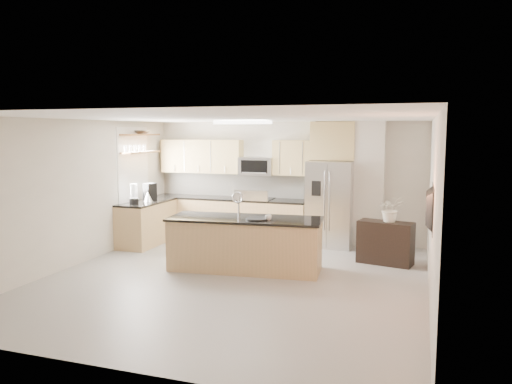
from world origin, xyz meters
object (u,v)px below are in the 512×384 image
(cup, at_px, (268,218))
(kettle, at_px, (148,196))
(coffee_maker, at_px, (150,192))
(flower_vase, at_px, (391,202))
(credenza, at_px, (385,243))
(platter, at_px, (258,219))
(blender, at_px, (134,195))
(refrigerator, at_px, (330,204))
(island, at_px, (245,244))
(range, at_px, (255,219))
(microwave, at_px, (257,166))
(television, at_px, (426,208))
(bowl, at_px, (142,131))

(cup, bearing_deg, kettle, 156.89)
(coffee_maker, relative_size, flower_vase, 0.51)
(credenza, bearing_deg, flower_vase, 19.35)
(platter, height_order, blender, blender)
(credenza, height_order, flower_vase, flower_vase)
(refrigerator, xyz_separation_m, kettle, (-3.68, -1.04, 0.14))
(flower_vase, bearing_deg, island, -153.63)
(island, xyz_separation_m, blender, (-2.66, 0.74, 0.64))
(range, xyz_separation_m, island, (0.58, -2.29, -0.01))
(microwave, bearing_deg, coffee_maker, -154.30)
(television, bearing_deg, blender, 74.23)
(bowl, bearing_deg, blender, -75.35)
(television, bearing_deg, platter, 74.29)
(range, height_order, coffee_maker, coffee_maker)
(blender, distance_m, kettle, 0.47)
(range, relative_size, credenza, 1.18)
(island, relative_size, coffee_maker, 7.47)
(range, height_order, platter, range)
(refrigerator, bearing_deg, television, -58.96)
(island, distance_m, cup, 0.68)
(range, relative_size, platter, 2.86)
(cup, height_order, bowl, bowl)
(credenza, bearing_deg, platter, -136.22)
(island, height_order, platter, island)
(platter, bearing_deg, bowl, 154.16)
(kettle, bearing_deg, credenza, -0.54)
(bowl, distance_m, flower_vase, 5.34)
(credenza, relative_size, cup, 8.65)
(coffee_maker, xyz_separation_m, television, (5.61, -2.24, 0.26))
(coffee_maker, xyz_separation_m, bowl, (-0.16, 0.01, 1.29))
(cup, bearing_deg, bowl, 155.22)
(kettle, distance_m, flower_vase, 4.96)
(platter, distance_m, bowl, 3.73)
(flower_vase, bearing_deg, range, 159.10)
(microwave, relative_size, television, 0.71)
(coffee_maker, bearing_deg, refrigerator, 12.58)
(range, height_order, island, island)
(bowl, bearing_deg, credenza, -2.87)
(island, bearing_deg, kettle, 149.60)
(coffee_maker, bearing_deg, credenza, -2.84)
(cup, xyz_separation_m, blender, (-3.11, 0.85, 0.15))
(microwave, distance_m, cup, 2.80)
(cup, height_order, blender, blender)
(blender, bearing_deg, coffee_maker, 91.74)
(bowl, bearing_deg, range, 21.22)
(coffee_maker, bearing_deg, kettle, -70.69)
(kettle, height_order, bowl, bowl)
(microwave, relative_size, coffee_maker, 2.09)
(credenza, xyz_separation_m, flower_vase, (0.07, 0.01, 0.74))
(platter, xyz_separation_m, television, (2.67, -0.75, 0.43))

